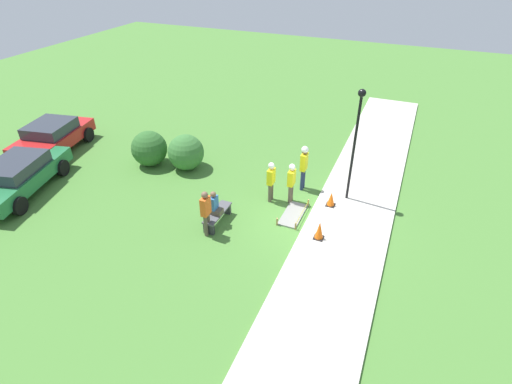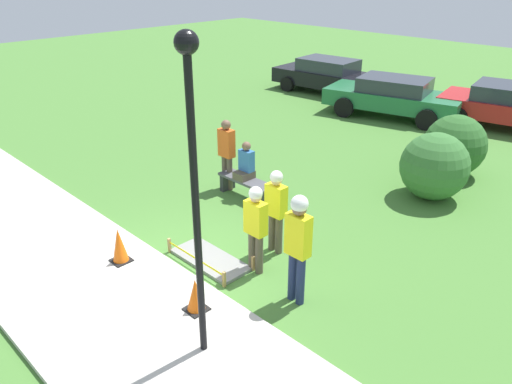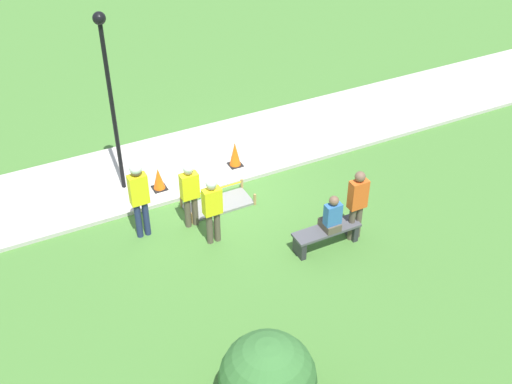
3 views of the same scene
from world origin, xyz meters
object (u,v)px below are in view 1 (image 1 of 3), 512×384
object	(u,v)px
traffic_cone_near_patch	(319,230)
worker_supervisor	(291,180)
worker_trainee	(271,179)
parked_car_red	(53,136)
parked_car_green	(19,175)
traffic_cone_far_patch	(331,199)
person_seated_on_bench	(215,205)
lamppost_near	(356,132)
bystander_in_orange_shirt	(206,211)
worker_assistant	(304,163)
park_bench	(217,215)

from	to	relation	value
traffic_cone_near_patch	worker_supervisor	distance (m)	2.56
traffic_cone_near_patch	worker_trainee	size ratio (longest dim) A/B	0.40
parked_car_red	parked_car_green	bearing A→B (deg)	-165.37
traffic_cone_far_patch	parked_car_green	distance (m)	12.46
traffic_cone_far_patch	person_seated_on_bench	xyz separation A→B (m)	(-2.61, 3.61, 0.44)
lamppost_near	traffic_cone_far_patch	bearing A→B (deg)	148.16
parked_car_green	bystander_in_orange_shirt	bearing A→B (deg)	-100.85
traffic_cone_far_patch	worker_assistant	xyz separation A→B (m)	(0.88, 1.40, 0.80)
parked_car_red	park_bench	bearing A→B (deg)	-113.07
park_bench	worker_supervisor	bearing A→B (deg)	-40.72
parked_car_green	park_bench	bearing A→B (deg)	-96.05
traffic_cone_near_patch	parked_car_red	xyz separation A→B (m)	(1.68, 13.56, 0.33)
person_seated_on_bench	traffic_cone_far_patch	bearing A→B (deg)	-54.06
worker_trainee	parked_car_red	bearing A→B (deg)	89.89
traffic_cone_far_patch	bystander_in_orange_shirt	bearing A→B (deg)	132.18
traffic_cone_far_patch	parked_car_red	size ratio (longest dim) A/B	0.13
worker_supervisor	bystander_in_orange_shirt	xyz separation A→B (m)	(-3.03, 2.04, 0.01)
worker_trainee	park_bench	bearing A→B (deg)	149.32
worker_assistant	parked_car_green	world-z (taller)	worker_assistant
worker_assistant	lamppost_near	xyz separation A→B (m)	(-0.13, -1.87, 1.75)
worker_supervisor	lamppost_near	world-z (taller)	lamppost_near
traffic_cone_far_patch	worker_assistant	world-z (taller)	worker_assistant
worker_assistant	worker_trainee	size ratio (longest dim) A/B	1.15
worker_supervisor	lamppost_near	distance (m)	2.96
parked_car_red	parked_car_green	xyz separation A→B (m)	(-3.28, -1.57, -0.02)
traffic_cone_far_patch	park_bench	size ratio (longest dim) A/B	0.38
person_seated_on_bench	bystander_in_orange_shirt	distance (m)	0.66
traffic_cone_near_patch	worker_supervisor	size ratio (longest dim) A/B	0.40
worker_trainee	bystander_in_orange_shirt	world-z (taller)	bystander_in_orange_shirt
worker_trainee	parked_car_red	world-z (taller)	worker_trainee
worker_supervisor	parked_car_green	bearing A→B (deg)	108.55
lamppost_near	parked_car_red	distance (m)	14.15
traffic_cone_near_patch	person_seated_on_bench	world-z (taller)	person_seated_on_bench
parked_car_red	traffic_cone_far_patch	bearing A→B (deg)	-99.16
traffic_cone_near_patch	worker_assistant	distance (m)	3.41
traffic_cone_near_patch	parked_car_green	distance (m)	12.11
park_bench	bystander_in_orange_shirt	world-z (taller)	bystander_in_orange_shirt
bystander_in_orange_shirt	parked_car_red	world-z (taller)	bystander_in_orange_shirt
traffic_cone_far_patch	person_seated_on_bench	distance (m)	4.48
parked_car_red	lamppost_near	bearing A→B (deg)	-96.15
traffic_cone_far_patch	parked_car_red	xyz separation A→B (m)	(-0.41, 13.47, 0.38)
worker_assistant	bystander_in_orange_shirt	bearing A→B (deg)	152.07
traffic_cone_far_patch	lamppost_near	xyz separation A→B (m)	(0.75, -0.47, 2.55)
person_seated_on_bench	park_bench	bearing A→B (deg)	-36.72
worker_supervisor	bystander_in_orange_shirt	size ratio (longest dim) A/B	0.96
person_seated_on_bench	traffic_cone_near_patch	bearing A→B (deg)	-81.96
park_bench	traffic_cone_far_patch	bearing A→B (deg)	-54.38
traffic_cone_far_patch	bystander_in_orange_shirt	world-z (taller)	bystander_in_orange_shirt
person_seated_on_bench	worker_assistant	xyz separation A→B (m)	(3.49, -2.20, 0.36)
worker_supervisor	worker_trainee	xyz separation A→B (m)	(-0.21, 0.75, 0.01)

